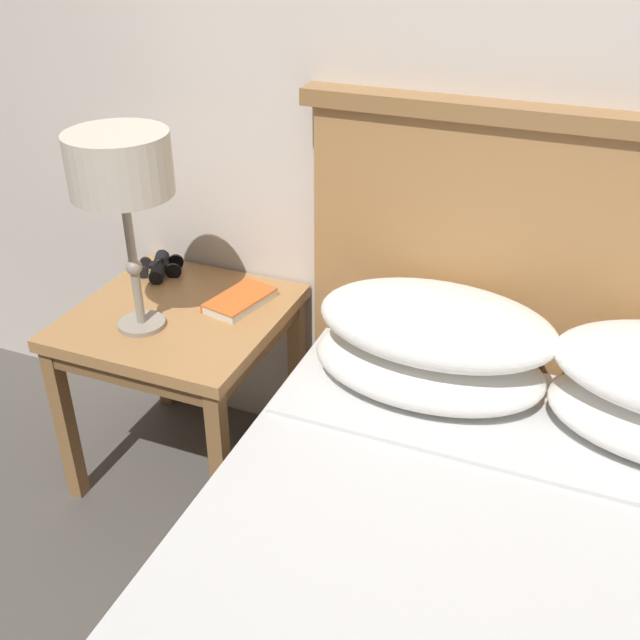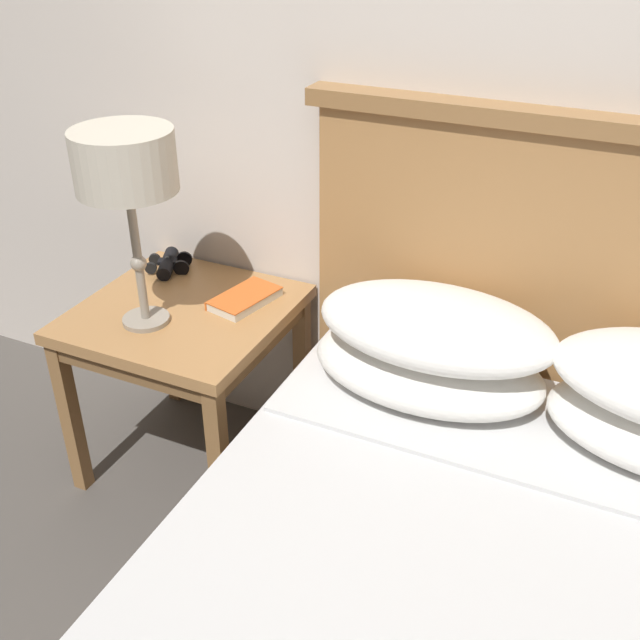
{
  "view_description": "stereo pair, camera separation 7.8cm",
  "coord_description": "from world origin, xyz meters",
  "px_view_note": "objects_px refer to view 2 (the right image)",
  "views": [
    {
      "loc": [
        0.4,
        -0.81,
        1.63
      ],
      "look_at": [
        -0.22,
        0.7,
        0.66
      ],
      "focal_mm": 42.0,
      "sensor_mm": 36.0,
      "label": 1
    },
    {
      "loc": [
        0.47,
        -0.78,
        1.63
      ],
      "look_at": [
        -0.22,
        0.7,
        0.66
      ],
      "focal_mm": 42.0,
      "sensor_mm": 36.0,
      "label": 2
    }
  ],
  "objects_px": {
    "nightstand": "(185,330)",
    "book_on_nightstand": "(244,298)",
    "table_lamp": "(125,167)",
    "binoculars_pair": "(168,263)"
  },
  "relations": [
    {
      "from": "binoculars_pair",
      "to": "table_lamp",
      "type": "bearing_deg",
      "value": -66.49
    },
    {
      "from": "table_lamp",
      "to": "binoculars_pair",
      "type": "relative_size",
      "value": 3.33
    },
    {
      "from": "table_lamp",
      "to": "book_on_nightstand",
      "type": "height_order",
      "value": "table_lamp"
    },
    {
      "from": "nightstand",
      "to": "binoculars_pair",
      "type": "relative_size",
      "value": 3.57
    },
    {
      "from": "book_on_nightstand",
      "to": "binoculars_pair",
      "type": "distance_m",
      "value": 0.33
    },
    {
      "from": "nightstand",
      "to": "book_on_nightstand",
      "type": "xyz_separation_m",
      "value": [
        0.15,
        0.1,
        0.09
      ]
    },
    {
      "from": "nightstand",
      "to": "table_lamp",
      "type": "bearing_deg",
      "value": -114.5
    },
    {
      "from": "nightstand",
      "to": "binoculars_pair",
      "type": "bearing_deg",
      "value": 133.32
    },
    {
      "from": "nightstand",
      "to": "book_on_nightstand",
      "type": "relative_size",
      "value": 2.53
    },
    {
      "from": "book_on_nightstand",
      "to": "table_lamp",
      "type": "bearing_deg",
      "value": -132.78
    }
  ]
}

